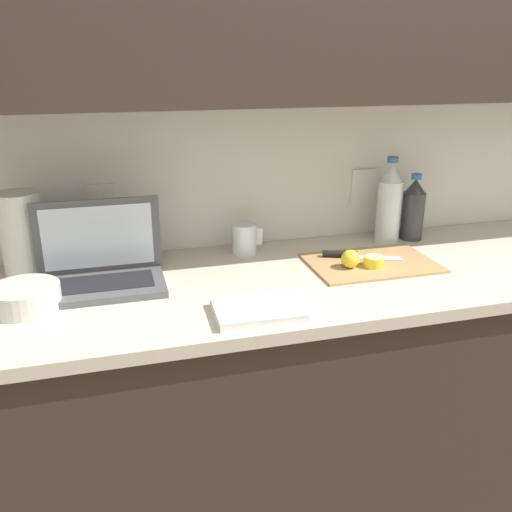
{
  "coord_description": "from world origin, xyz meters",
  "views": [
    {
      "loc": [
        -0.75,
        -1.41,
        1.55
      ],
      "look_at": [
        -0.37,
        -0.01,
        1.02
      ],
      "focal_mm": 38.0,
      "sensor_mm": 36.0,
      "label": 1
    }
  ],
  "objects": [
    {
      "name": "ground_plane",
      "position": [
        0.0,
        0.0,
        0.0
      ],
      "size": [
        12.0,
        12.0,
        0.0
      ],
      "primitive_type": "plane",
      "color": "brown",
      "rests_on": "ground"
    },
    {
      "name": "wall_back",
      "position": [
        -0.0,
        0.26,
        1.56
      ],
      "size": [
        5.2,
        0.38,
        2.6
      ],
      "color": "white",
      "rests_on": "ground_plane"
    },
    {
      "name": "counter_unit",
      "position": [
        0.02,
        0.0,
        0.48
      ],
      "size": [
        2.31,
        0.66,
        0.94
      ],
      "color": "#332823",
      "rests_on": "ground_plane"
    },
    {
      "name": "laptop",
      "position": [
        -0.8,
        0.09,
        0.99
      ],
      "size": [
        0.36,
        0.22,
        0.23
      ],
      "rotation": [
        0.0,
        0.0,
        0.0
      ],
      "color": "#515156",
      "rests_on": "counter_unit"
    },
    {
      "name": "cutting_board",
      "position": [
        0.02,
        0.03,
        0.94
      ],
      "size": [
        0.39,
        0.27,
        0.01
      ],
      "primitive_type": "cube",
      "color": "tan",
      "rests_on": "counter_unit"
    },
    {
      "name": "knife",
      "position": [
        -0.03,
        0.08,
        0.95
      ],
      "size": [
        0.25,
        0.12,
        0.02
      ],
      "rotation": [
        0.0,
        0.0,
        -0.37
      ],
      "color": "silver",
      "rests_on": "cutting_board"
    },
    {
      "name": "lemon_half_cut",
      "position": [
        0.01,
        -0.01,
        0.96
      ],
      "size": [
        0.06,
        0.06,
        0.03
      ],
      "color": "yellow",
      "rests_on": "cutting_board"
    },
    {
      "name": "lemon_whole_beside",
      "position": [
        -0.06,
        -0.0,
        0.97
      ],
      "size": [
        0.06,
        0.06,
        0.06
      ],
      "color": "yellow",
      "rests_on": "cutting_board"
    },
    {
      "name": "bottle_green_soda",
      "position": [
        0.28,
        0.22,
        1.04
      ],
      "size": [
        0.08,
        0.08,
        0.24
      ],
      "color": "#333338",
      "rests_on": "counter_unit"
    },
    {
      "name": "bottle_oil_tall",
      "position": [
        0.18,
        0.22,
        1.07
      ],
      "size": [
        0.08,
        0.08,
        0.3
      ],
      "color": "silver",
      "rests_on": "counter_unit"
    },
    {
      "name": "measuring_cup",
      "position": [
        -0.34,
        0.23,
        0.99
      ],
      "size": [
        0.1,
        0.08,
        0.1
      ],
      "color": "silver",
      "rests_on": "counter_unit"
    },
    {
      "name": "bowl_white",
      "position": [
        -0.99,
        -0.03,
        0.97
      ],
      "size": [
        0.18,
        0.18,
        0.06
      ],
      "color": "beige",
      "rests_on": "counter_unit"
    },
    {
      "name": "paper_towel_roll",
      "position": [
        -1.01,
        0.22,
        1.06
      ],
      "size": [
        0.12,
        0.12,
        0.25
      ],
      "color": "white",
      "rests_on": "counter_unit"
    },
    {
      "name": "dish_towel",
      "position": [
        -0.42,
        -0.22,
        0.95
      ],
      "size": [
        0.23,
        0.17,
        0.02
      ],
      "primitive_type": "cube",
      "rotation": [
        0.0,
        0.0,
        -0.04
      ],
      "color": "white",
      "rests_on": "counter_unit"
    }
  ]
}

